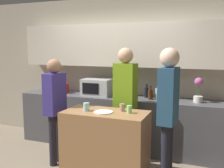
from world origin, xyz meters
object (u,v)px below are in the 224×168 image
object	(u,v)px
bottle_1	(150,94)
cup_0	(86,107)
cup_1	(129,109)
bottle_2	(158,94)
bottle_3	(165,94)
cup_2	(122,108)
bottle_0	(147,92)
person_right	(125,94)
person_left	(168,106)
potted_plant	(198,90)
toaster	(61,88)
person_center	(55,103)
plate_on_island	(103,112)
microwave	(97,87)

from	to	relation	value
bottle_1	cup_0	distance (m)	1.26
bottle_1	cup_1	xyz separation A→B (m)	(-0.06, -0.99, -0.05)
bottle_2	bottle_3	bearing A→B (deg)	-14.78
cup_2	bottle_0	bearing A→B (deg)	85.35
cup_1	cup_2	size ratio (longest dim) A/B	1.02
bottle_3	person_right	distance (m)	0.72
bottle_3	person_left	size ratio (longest dim) A/B	0.15
cup_1	person_left	distance (m)	0.55
person_left	bottle_3	bearing A→B (deg)	16.68
potted_plant	cup_1	world-z (taller)	potted_plant
bottle_0	bottle_2	world-z (taller)	bottle_2
bottle_1	cup_2	bearing A→B (deg)	-101.31
person_left	toaster	bearing A→B (deg)	68.10
bottle_1	bottle_0	bearing A→B (deg)	125.47
bottle_2	person_center	bearing A→B (deg)	-143.89
potted_plant	bottle_3	xyz separation A→B (m)	(-0.52, -0.02, -0.10)
bottle_0	plate_on_island	distance (m)	1.26
bottle_2	bottle_3	size ratio (longest dim) A/B	0.94
bottle_1	person_left	size ratio (longest dim) A/B	0.13
potted_plant	person_left	xyz separation A→B (m)	(-0.29, -1.13, -0.05)
person_left	person_center	world-z (taller)	person_left
bottle_0	plate_on_island	size ratio (longest dim) A/B	0.92
bottle_1	person_left	distance (m)	1.20
person_center	cup_2	bearing A→B (deg)	96.99
bottle_0	person_left	size ratio (longest dim) A/B	0.13
plate_on_island	person_right	xyz separation A→B (m)	(0.11, 0.60, 0.15)
cup_1	person_center	xyz separation A→B (m)	(-1.18, 0.04, -0.01)
microwave	person_center	distance (m)	1.01
bottle_3	person_left	world-z (taller)	person_left
microwave	toaster	xyz separation A→B (m)	(-0.77, 0.00, -0.06)
potted_plant	cup_0	bearing A→B (deg)	-141.83
bottle_3	cup_1	distance (m)	1.05
bottle_0	person_right	bearing A→B (deg)	-107.03
potted_plant	person_right	size ratio (longest dim) A/B	0.22
cup_0	person_center	distance (m)	0.61
microwave	bottle_3	distance (m)	1.22
bottle_2	person_center	world-z (taller)	person_center
bottle_0	cup_1	world-z (taller)	bottle_0
bottle_0	cup_0	xyz separation A→B (m)	(-0.55, -1.22, -0.04)
potted_plant	bottle_2	size ratio (longest dim) A/B	1.57
bottle_2	cup_1	distance (m)	1.05
bottle_1	cup_0	world-z (taller)	bottle_1
bottle_2	person_right	world-z (taller)	person_right
microwave	person_center	xyz separation A→B (m)	(-0.27, -0.97, -0.12)
bottle_1	bottle_3	xyz separation A→B (m)	(0.24, 0.01, 0.01)
person_center	bottle_3	bearing A→B (deg)	128.10
bottle_1	plate_on_island	world-z (taller)	bottle_1
bottle_0	cup_2	world-z (taller)	bottle_0
toaster	potted_plant	world-z (taller)	potted_plant
cup_2	cup_1	bearing A→B (deg)	-30.82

